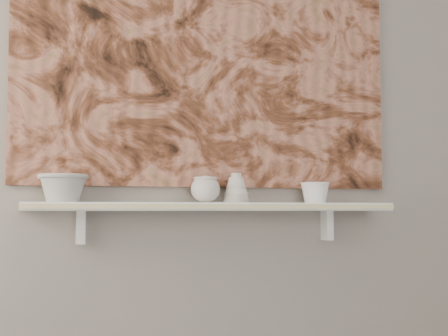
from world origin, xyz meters
name	(u,v)px	position (x,y,z in m)	size (l,w,h in m)	color
wall_back	(209,96)	(0.00, 1.60, 1.35)	(3.60, 3.60, 0.00)	gray
shelf	(216,207)	(0.00, 1.51, 0.92)	(1.40, 0.18, 0.03)	white
shelf_stripe	(223,207)	(0.00, 1.41, 0.92)	(1.40, 0.01, 0.02)	beige
bracket_left	(81,227)	(-0.49, 1.57, 0.84)	(0.03, 0.06, 0.12)	white
bracket_right	(327,225)	(0.49, 1.57, 0.84)	(0.03, 0.06, 0.12)	white
painting	(210,48)	(0.00, 1.59, 1.54)	(1.50, 0.03, 1.10)	brown
house_motif	(317,129)	(0.45, 1.57, 1.23)	(0.09, 0.00, 0.08)	black
bowl_grey	(63,188)	(-0.56, 1.51, 0.98)	(0.18, 0.18, 0.10)	#9D9D9B
cup_cream	(205,189)	(-0.04, 1.51, 0.98)	(0.11, 0.11, 0.10)	beige
bell_vessel	(236,188)	(0.08, 1.51, 0.99)	(0.10, 0.10, 0.11)	silver
bowl_white	(315,192)	(0.41, 1.51, 0.97)	(0.11, 0.11, 0.08)	white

